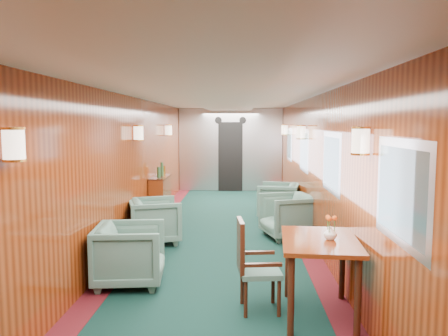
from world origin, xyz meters
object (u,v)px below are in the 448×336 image
(armchair_left_far, at_px, (155,221))
(dining_table, at_px, (320,251))
(armchair_right_far, at_px, (278,201))
(side_chair, at_px, (251,262))
(armchair_left_near, at_px, (130,254))
(credenza, at_px, (161,197))
(armchair_right_near, at_px, (288,216))

(armchair_left_far, bearing_deg, dining_table, -158.34)
(armchair_left_far, relative_size, armchair_right_far, 1.00)
(side_chair, height_order, armchair_left_far, side_chair)
(armchair_left_near, bearing_deg, armchair_left_far, -3.98)
(dining_table, xyz_separation_m, armchair_left_far, (-2.21, 2.66, -0.30))
(credenza, xyz_separation_m, armchair_left_far, (0.23, -1.79, -0.09))
(side_chair, bearing_deg, armchair_left_far, 114.66)
(armchair_left_near, relative_size, armchair_right_far, 1.01)
(armchair_left_far, relative_size, armchair_right_near, 0.98)
(dining_table, distance_m, armchair_left_far, 3.48)
(side_chair, bearing_deg, armchair_left_near, 148.18)
(armchair_right_far, bearing_deg, armchair_right_near, 13.27)
(dining_table, height_order, armchair_left_near, dining_table)
(armchair_right_near, relative_size, armchair_right_far, 1.02)
(armchair_left_far, xyz_separation_m, armchair_right_near, (2.22, 0.42, 0.01))
(side_chair, xyz_separation_m, credenza, (-1.76, 4.35, -0.07))
(armchair_right_far, bearing_deg, dining_table, 12.30)
(dining_table, xyz_separation_m, credenza, (-2.45, 4.45, -0.22))
(armchair_right_near, bearing_deg, dining_table, -17.32)
(armchair_right_far, bearing_deg, side_chair, 3.67)
(armchair_left_near, bearing_deg, side_chair, -121.68)
(side_chair, relative_size, armchair_right_near, 1.17)
(armchair_left_near, bearing_deg, credenza, -1.31)
(dining_table, bearing_deg, credenza, 123.08)
(credenza, relative_size, armchair_left_far, 1.44)
(armchair_left_near, height_order, armchair_right_far, armchair_left_near)
(armchair_left_far, bearing_deg, armchair_right_far, -66.32)
(dining_table, relative_size, side_chair, 1.16)
(armchair_right_near, distance_m, armchair_right_far, 1.53)
(armchair_left_near, xyz_separation_m, armchair_right_far, (2.12, 3.81, -0.00))
(credenza, relative_size, armchair_right_near, 1.40)
(credenza, distance_m, armchair_left_near, 3.66)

